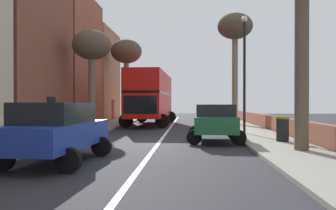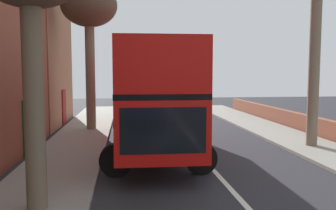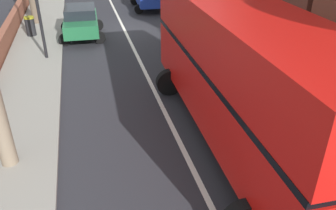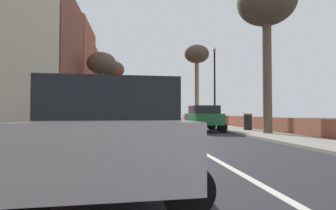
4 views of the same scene
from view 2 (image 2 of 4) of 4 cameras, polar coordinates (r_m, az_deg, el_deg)
name	(u,v)px [view 2 (image 2 of 4)]	position (r m, az deg, el deg)	size (l,w,h in m)	color
double_decker_bus	(152,92)	(13.89, -2.55, 2.16)	(3.73, 10.36, 4.06)	red
street_tree_left_0	(89,10)	(19.31, -12.72, 14.85)	(2.93, 2.93, 7.62)	#7A6B56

